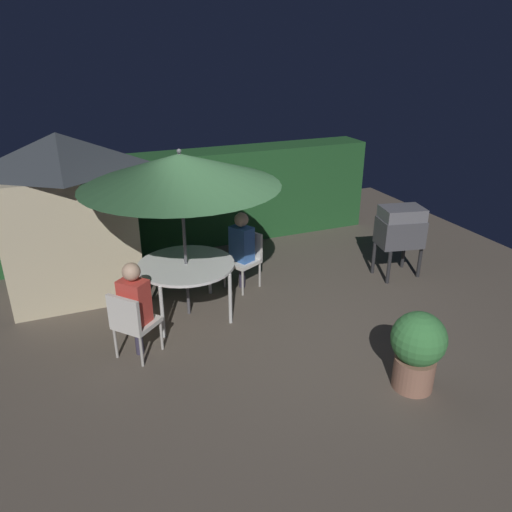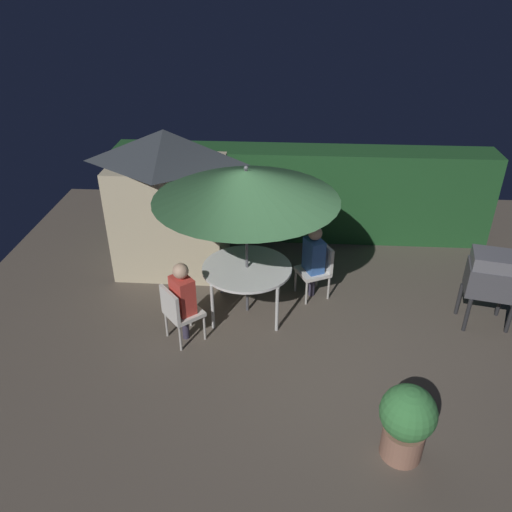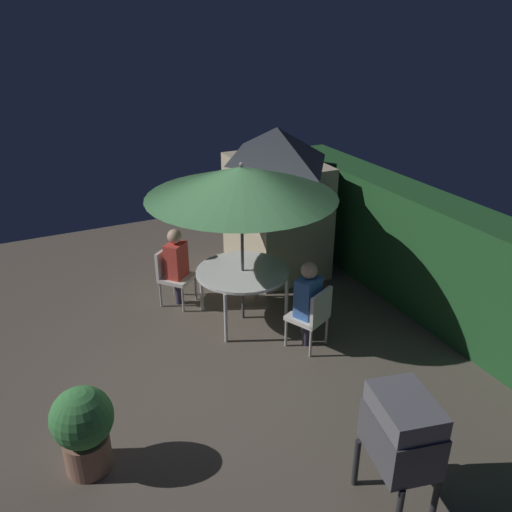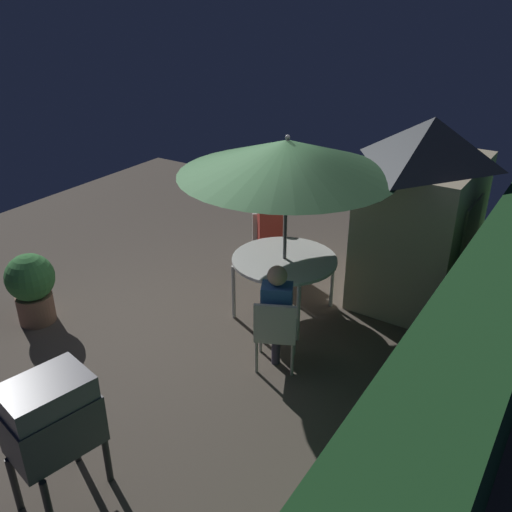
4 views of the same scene
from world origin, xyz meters
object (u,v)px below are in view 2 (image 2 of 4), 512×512
object	(u,v)px
person_in_red	(183,293)
bbq_grill	(493,276)
person_in_blue	(314,254)
patio_table	(247,270)
chair_far_side	(318,267)
patio_umbrella	(246,185)
potted_plant_by_shed	(407,420)
garden_shed	(170,201)
chair_near_shed	(179,311)

from	to	relation	value
person_in_red	bbq_grill	bearing A→B (deg)	8.29
person_in_red	person_in_blue	world-z (taller)	same
patio_table	person_in_red	bearing A→B (deg)	-138.98
chair_far_side	person_in_blue	xyz separation A→B (m)	(-0.08, -0.04, 0.26)
chair_far_side	person_in_red	bearing A→B (deg)	-146.98
bbq_grill	person_in_red	xyz separation A→B (m)	(-4.42, -0.64, -0.06)
patio_umbrella	person_in_blue	world-z (taller)	patio_umbrella
patio_umbrella	chair_far_side	distance (m)	2.02
bbq_grill	potted_plant_by_shed	size ratio (longest dim) A/B	1.27
patio_umbrella	person_in_blue	bearing A→B (deg)	25.70
garden_shed	chair_near_shed	world-z (taller)	garden_shed
garden_shed	chair_far_side	distance (m)	2.73
bbq_grill	person_in_blue	distance (m)	2.62
patio_umbrella	bbq_grill	distance (m)	3.80
potted_plant_by_shed	person_in_red	size ratio (longest dim) A/B	0.75
patio_table	person_in_blue	world-z (taller)	person_in_blue
chair_near_shed	person_in_red	xyz separation A→B (m)	(0.06, 0.06, 0.26)
bbq_grill	person_in_blue	xyz separation A→B (m)	(-2.56, 0.58, -0.06)
patio_umbrella	chair_far_side	xyz separation A→B (m)	(1.10, 0.53, -1.61)
person_in_blue	patio_table	bearing A→B (deg)	-154.30
potted_plant_by_shed	bbq_grill	bearing A→B (deg)	56.51
bbq_grill	chair_near_shed	world-z (taller)	bbq_grill
potted_plant_by_shed	person_in_red	world-z (taller)	person_in_red
bbq_grill	chair_far_side	bearing A→B (deg)	166.03
patio_table	person_in_red	size ratio (longest dim) A/B	1.08
chair_far_side	chair_near_shed	bearing A→B (deg)	-146.70
bbq_grill	patio_umbrella	bearing A→B (deg)	178.58
patio_umbrella	potted_plant_by_shed	xyz separation A→B (m)	(1.93, -2.59, -1.60)
garden_shed	bbq_grill	bearing A→B (deg)	-15.42
patio_umbrella	patio_table	bearing A→B (deg)	-45.00
patio_table	chair_near_shed	bearing A→B (deg)	-138.98
potted_plant_by_shed	person_in_blue	world-z (taller)	person_in_blue
garden_shed	person_in_blue	distance (m)	2.61
garden_shed	potted_plant_by_shed	size ratio (longest dim) A/B	2.63
chair_near_shed	patio_table	bearing A→B (deg)	41.02
chair_far_side	person_in_red	size ratio (longest dim) A/B	0.71
chair_near_shed	chair_far_side	bearing A→B (deg)	33.30
chair_near_shed	potted_plant_by_shed	world-z (taller)	potted_plant_by_shed
garden_shed	person_in_blue	xyz separation A→B (m)	(2.44, -0.80, -0.49)
bbq_grill	person_in_blue	world-z (taller)	person_in_blue
patio_umbrella	potted_plant_by_shed	bearing A→B (deg)	-53.34
patio_umbrella	chair_near_shed	bearing A→B (deg)	-138.98
chair_near_shed	potted_plant_by_shed	xyz separation A→B (m)	(2.83, -1.80, 0.00)
patio_umbrella	bbq_grill	size ratio (longest dim) A/B	2.19
garden_shed	person_in_blue	world-z (taller)	garden_shed
potted_plant_by_shed	chair_far_side	bearing A→B (deg)	104.87
patio_table	patio_umbrella	distance (m)	1.39
bbq_grill	chair_far_side	world-z (taller)	bbq_grill
chair_far_side	bbq_grill	bearing A→B (deg)	-13.97
patio_umbrella	person_in_red	bearing A→B (deg)	-138.98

